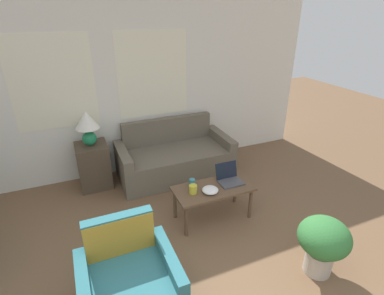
% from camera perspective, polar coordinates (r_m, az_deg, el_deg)
% --- Properties ---
extents(wall_back, '(6.68, 0.06, 2.60)m').
position_cam_1_polar(wall_back, '(4.72, -14.78, 9.83)').
color(wall_back, white).
rests_on(wall_back, ground_plane).
extents(couch, '(1.78, 0.86, 0.86)m').
position_cam_1_polar(couch, '(4.86, -3.43, -2.04)').
color(couch, '#665B4C').
rests_on(couch, ground_plane).
extents(armchair, '(0.82, 0.73, 0.85)m').
position_cam_1_polar(armchair, '(2.95, -11.81, -24.42)').
color(armchair, '#2D6B75').
rests_on(armchair, ground_plane).
extents(side_table, '(0.45, 0.45, 0.68)m').
position_cam_1_polar(side_table, '(4.72, -18.19, -3.29)').
color(side_table, '#4C3D2D').
rests_on(side_table, ground_plane).
extents(table_lamp, '(0.34, 0.34, 0.51)m').
position_cam_1_polar(table_lamp, '(4.46, -19.34, 4.25)').
color(table_lamp, '#1E8451').
rests_on(table_lamp, side_table).
extents(coffee_table, '(0.99, 0.48, 0.45)m').
position_cam_1_polar(coffee_table, '(3.81, 4.04, -8.36)').
color(coffee_table, brown).
rests_on(coffee_table, ground_plane).
extents(laptop, '(0.30, 0.28, 0.23)m').
position_cam_1_polar(laptop, '(3.89, 7.09, -5.76)').
color(laptop, '#47474C').
rests_on(laptop, coffee_table).
extents(cup_navy, '(0.10, 0.10, 0.11)m').
position_cam_1_polar(cup_navy, '(3.64, 0.20, -7.93)').
color(cup_navy, gold).
rests_on(cup_navy, coffee_table).
extents(cup_yellow, '(0.07, 0.07, 0.09)m').
position_cam_1_polar(cup_yellow, '(3.78, 0.02, -6.65)').
color(cup_yellow, teal).
rests_on(cup_yellow, coffee_table).
extents(snack_bowl, '(0.20, 0.20, 0.06)m').
position_cam_1_polar(snack_bowl, '(3.67, 3.50, -8.08)').
color(snack_bowl, white).
rests_on(snack_bowl, coffee_table).
extents(potted_plant, '(0.51, 0.51, 0.64)m').
position_cam_1_polar(potted_plant, '(3.37, 23.71, -16.03)').
color(potted_plant, '#BCB2A3').
rests_on(potted_plant, ground_plane).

